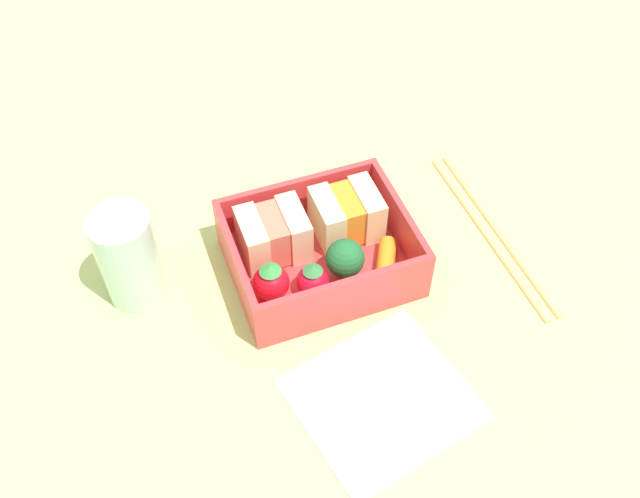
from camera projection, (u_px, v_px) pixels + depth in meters
ground_plane at (320, 275)px, 65.91cm from camera, size 120.00×120.00×2.00cm
bento_tray at (320, 264)px, 64.68cm from camera, size 15.82×12.82×1.20cm
bento_rim at (320, 244)px, 62.54cm from camera, size 15.82×12.82×4.35cm
sandwich_left at (273, 234)px, 63.23cm from camera, size 5.84×4.96×4.42cm
sandwich_center_left at (347, 214)px, 64.78cm from camera, size 5.84×4.96×4.42cm
strawberry_far_left at (271, 282)px, 60.48cm from camera, size 3.18×3.18×3.78cm
strawberry_left at (313, 280)px, 60.76cm from camera, size 2.87×2.87×3.47cm
broccoli_floret at (345, 259)px, 61.25cm from camera, size 3.43×3.43×4.14cm
carrot_stick_far_left at (386, 259)px, 63.22cm from camera, size 3.41×4.41×1.59cm
chopstick_pair at (492, 231)px, 67.57cm from camera, size 2.21×21.59×0.70cm
drinking_glass at (129, 258)px, 59.90cm from camera, size 5.19×5.19×9.33cm
folded_napkin at (382, 398)px, 56.47cm from camera, size 15.31×14.45×0.40cm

